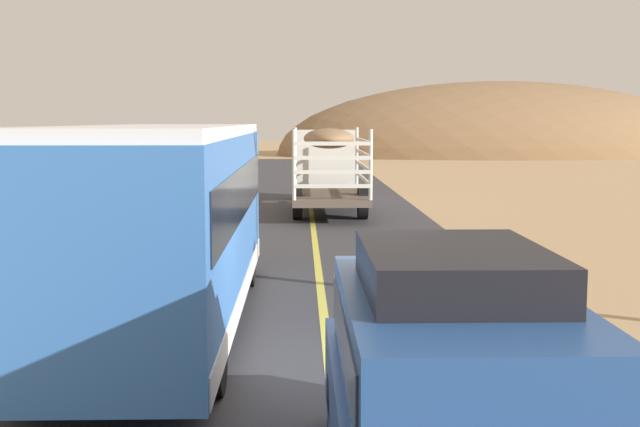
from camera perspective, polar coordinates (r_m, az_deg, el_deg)
The scene contains 7 objects.
ground_plane at distance 10.97m, azimuth 0.74°, elevation -11.05°, with size 240.00×240.00×0.00m, color tan.
road_surface at distance 10.97m, azimuth 0.74°, elevation -11.00°, with size 8.00×120.00×0.02m, color #38383D.
road_centre_line at distance 10.97m, azimuth 0.74°, elevation -10.94°, with size 0.16×117.60×0.00m, color #D8CC4C.
suv_near at distance 6.89m, azimuth 9.09°, elevation -11.83°, with size 1.90×4.62×2.29m.
livestock_truck at distance 31.79m, azimuth 0.42°, elevation 3.75°, with size 2.53×9.70×3.02m.
bus at distance 13.12m, azimuth -10.88°, elevation -0.46°, with size 2.54×10.00×3.21m.
distant_hill at distance 80.94m, azimuth 12.33°, elevation 4.00°, with size 42.73×21.60×14.09m, color olive.
Camera 1 is at (-0.39, -10.46, 3.31)m, focal length 46.01 mm.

